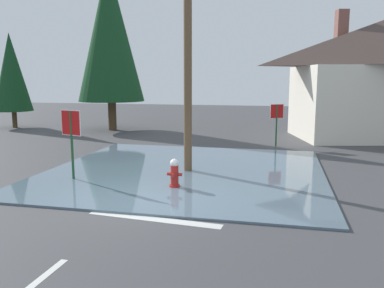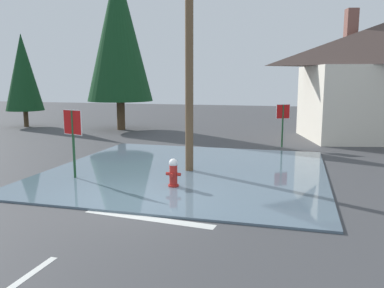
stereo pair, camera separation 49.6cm
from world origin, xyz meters
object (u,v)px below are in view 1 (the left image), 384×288
Objects in this scene: stop_sign_far at (277,117)px; pine_tree_mid_left at (110,33)px; fire_hydrant at (175,174)px; utility_pole at (188,31)px; stop_sign_near at (71,130)px; pine_tree_tall_left at (11,72)px.

stop_sign_far is 0.20× the size of pine_tree_mid_left.
fire_hydrant is 4.91m from utility_pole.
fire_hydrant is (3.44, -0.19, -1.19)m from stop_sign_near.
pine_tree_tall_left reaches higher than fire_hydrant.
pine_tree_mid_left is (-7.54, 12.51, 5.66)m from fire_hydrant.
utility_pole is at bearing 30.64° from stop_sign_near.
pine_tree_mid_left is at bearing 108.40° from stop_sign_near.
pine_tree_tall_left is (-17.40, 3.93, 2.23)m from stop_sign_far.
stop_sign_near is 13.74m from pine_tree_mid_left.
fire_hydrant is 15.67m from pine_tree_mid_left.
stop_sign_near is 5.04m from utility_pole.
stop_sign_near is 16.54m from pine_tree_tall_left.
stop_sign_near is at bearing -127.68° from stop_sign_far.
fire_hydrant is at bearing -3.10° from stop_sign_near.
stop_sign_far is at bearing -12.72° from pine_tree_tall_left.
stop_sign_far is at bearing 64.44° from utility_pole.
stop_sign_far is (2.95, 6.17, -3.38)m from utility_pole.
stop_sign_far is 0.33× the size of pine_tree_tall_left.
stop_sign_near is at bearing 176.90° from fire_hydrant.
pine_tree_mid_left reaches higher than fire_hydrant.
pine_tree_tall_left is (-11.11, 12.08, 2.06)m from stop_sign_near.
pine_tree_mid_left is at bearing 125.74° from utility_pole.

